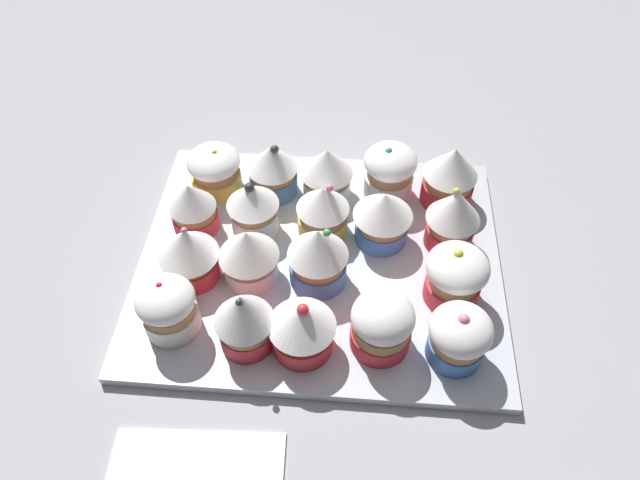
# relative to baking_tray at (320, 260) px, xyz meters

# --- Properties ---
(ground_plane) EXTENTS (1.80, 1.80, 0.03)m
(ground_plane) POSITION_rel_baking_tray_xyz_m (0.00, 0.00, -0.02)
(ground_plane) COLOR #9E9EA3
(baking_tray) EXTENTS (0.33, 0.40, 0.01)m
(baking_tray) POSITION_rel_baking_tray_xyz_m (0.00, 0.00, 0.00)
(baking_tray) COLOR silver
(baking_tray) RESTS_ON ground_plane
(cupcake_0) EXTENTS (0.06, 0.06, 0.06)m
(cupcake_0) POSITION_rel_baking_tray_xyz_m (-0.10, -0.14, 0.04)
(cupcake_0) COLOR #EFC651
(cupcake_0) RESTS_ON baking_tray
(cupcake_1) EXTENTS (0.05, 0.05, 0.07)m
(cupcake_1) POSITION_rel_baking_tray_xyz_m (-0.04, -0.15, 0.04)
(cupcake_1) COLOR #D1333D
(cupcake_1) RESTS_ON baking_tray
(cupcake_2) EXTENTS (0.07, 0.07, 0.07)m
(cupcake_2) POSITION_rel_baking_tray_xyz_m (0.03, -0.14, 0.04)
(cupcake_2) COLOR #D1333D
(cupcake_2) RESTS_ON baking_tray
(cupcake_3) EXTENTS (0.06, 0.06, 0.07)m
(cupcake_3) POSITION_rel_baking_tray_xyz_m (0.10, -0.14, 0.04)
(cupcake_3) COLOR white
(cupcake_3) RESTS_ON baking_tray
(cupcake_4) EXTENTS (0.06, 0.06, 0.07)m
(cupcake_4) POSITION_rel_baking_tray_xyz_m (-0.10, -0.07, 0.04)
(cupcake_4) COLOR #477AC6
(cupcake_4) RESTS_ON baking_tray
(cupcake_5) EXTENTS (0.06, 0.06, 0.07)m
(cupcake_5) POSITION_rel_baking_tray_xyz_m (-0.04, -0.08, 0.04)
(cupcake_5) COLOR white
(cupcake_5) RESTS_ON baking_tray
(cupcake_6) EXTENTS (0.07, 0.07, 0.07)m
(cupcake_6) POSITION_rel_baking_tray_xyz_m (0.03, -0.07, 0.04)
(cupcake_6) COLOR white
(cupcake_6) RESTS_ON baking_tray
(cupcake_7) EXTENTS (0.06, 0.06, 0.08)m
(cupcake_7) POSITION_rel_baking_tray_xyz_m (0.11, -0.06, 0.05)
(cupcake_7) COLOR #D1333D
(cupcake_7) RESTS_ON baking_tray
(cupcake_8) EXTENTS (0.06, 0.06, 0.07)m
(cupcake_8) POSITION_rel_baking_tray_xyz_m (-0.10, 0.00, 0.04)
(cupcake_8) COLOR white
(cupcake_8) RESTS_ON baking_tray
(cupcake_9) EXTENTS (0.06, 0.06, 0.07)m
(cupcake_9) POSITION_rel_baking_tray_xyz_m (-0.04, 0.00, 0.04)
(cupcake_9) COLOR #EFC651
(cupcake_9) RESTS_ON baking_tray
(cupcake_10) EXTENTS (0.06, 0.06, 0.08)m
(cupcake_10) POSITION_rel_baking_tray_xyz_m (0.03, 0.00, 0.05)
(cupcake_10) COLOR #477AC6
(cupcake_10) RESTS_ON baking_tray
(cupcake_11) EXTENTS (0.07, 0.07, 0.07)m
(cupcake_11) POSITION_rel_baking_tray_xyz_m (0.11, -0.01, 0.04)
(cupcake_11) COLOR #D1333D
(cupcake_11) RESTS_ON baking_tray
(cupcake_12) EXTENTS (0.06, 0.06, 0.07)m
(cupcake_12) POSITION_rel_baking_tray_xyz_m (-0.11, 0.07, 0.04)
(cupcake_12) COLOR white
(cupcake_12) RESTS_ON baking_tray
(cupcake_13) EXTENTS (0.07, 0.07, 0.07)m
(cupcake_13) POSITION_rel_baking_tray_xyz_m (-0.03, 0.07, 0.04)
(cupcake_13) COLOR #477AC6
(cupcake_13) RESTS_ON baking_tray
(cupcake_14) EXTENTS (0.06, 0.06, 0.07)m
(cupcake_14) POSITION_rel_baking_tray_xyz_m (0.10, 0.07, 0.04)
(cupcake_14) COLOR #D1333D
(cupcake_14) RESTS_ON baking_tray
(cupcake_15) EXTENTS (0.06, 0.06, 0.08)m
(cupcake_15) POSITION_rel_baking_tray_xyz_m (-0.10, 0.15, 0.05)
(cupcake_15) COLOR #D1333D
(cupcake_15) RESTS_ON baking_tray
(cupcake_16) EXTENTS (0.06, 0.06, 0.08)m
(cupcake_16) POSITION_rel_baking_tray_xyz_m (-0.03, 0.14, 0.05)
(cupcake_16) COLOR #D1333D
(cupcake_16) RESTS_ON baking_tray
(cupcake_17) EXTENTS (0.06, 0.06, 0.07)m
(cupcake_17) POSITION_rel_baking_tray_xyz_m (0.04, 0.14, 0.04)
(cupcake_17) COLOR #D1333D
(cupcake_17) RESTS_ON baking_tray
(cupcake_18) EXTENTS (0.06, 0.06, 0.07)m
(cupcake_18) POSITION_rel_baking_tray_xyz_m (0.11, 0.14, 0.04)
(cupcake_18) COLOR #477AC6
(cupcake_18) RESTS_ON baking_tray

